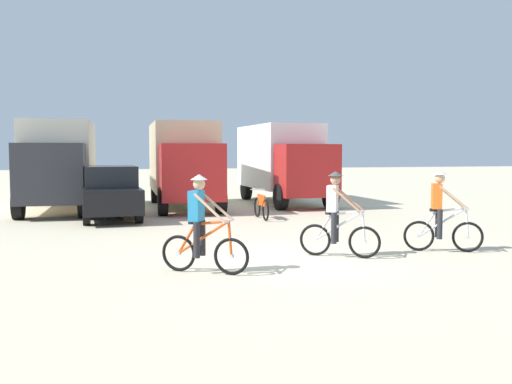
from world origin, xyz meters
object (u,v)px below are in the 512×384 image
Objects in this scene: box_truck_cream_rv at (59,161)px; cyclist_near_camera at (441,214)px; box_truck_avon_van at (283,160)px; sedan_parked at (110,193)px; cyclist_orange_shirt at (201,227)px; bicycle_spare at (261,207)px; supply_crate at (133,210)px; box_truck_tan_camper at (184,160)px; cyclist_cowboy_hat at (337,217)px.

box_truck_cream_rv is 3.73× the size of cyclist_near_camera.
box_truck_avon_van reaches higher than sedan_parked.
box_truck_cream_rv is at bearing 105.91° from cyclist_orange_shirt.
box_truck_avon_van is 3.75× the size of cyclist_near_camera.
bicycle_spare is (-2.36, -5.25, -1.48)m from box_truck_avon_van.
bicycle_spare is 4.21m from supply_crate.
box_truck_avon_van is 10.97× the size of supply_crate.
box_truck_tan_camper is at bearing 110.86° from cyclist_near_camera.
box_truck_tan_camper is 4.38m from supply_crate.
box_truck_tan_camper is (4.70, -0.06, 0.00)m from box_truck_cream_rv.
cyclist_orange_shirt is at bearing -113.14° from box_truck_avon_van.
cyclist_cowboy_hat is (1.82, -11.33, -1.03)m from box_truck_tan_camper.
box_truck_avon_van reaches higher than supply_crate.
supply_crate is at bearing -121.02° from box_truck_tan_camper.
box_truck_tan_camper reaches higher than cyclist_near_camera.
box_truck_cream_rv reaches higher than cyclist_orange_shirt.
sedan_parked is at bearing 120.50° from cyclist_cowboy_hat.
box_truck_avon_van is 5.95m from bicycle_spare.
cyclist_cowboy_hat is at bearing -101.77° from box_truck_avon_van.
sedan_parked is 6.91× the size of supply_crate.
cyclist_cowboy_hat is 6.89m from bicycle_spare.
bicycle_spare is at bearing 108.71° from cyclist_near_camera.
sedan_parked is (-7.19, -4.21, -0.99)m from box_truck_avon_van.
cyclist_orange_shirt is 1.00× the size of cyclist_near_camera.
bicycle_spare is at bearing -12.17° from sedan_parked.
box_truck_cream_rv is 3.73× the size of cyclist_cowboy_hat.
cyclist_cowboy_hat is at bearing -59.50° from sedan_parked.
cyclist_near_camera reaches higher than sedan_parked.
cyclist_near_camera is (4.31, -11.32, -1.03)m from box_truck_tan_camper.
cyclist_orange_shirt is (1.64, -8.78, -0.04)m from sedan_parked.
cyclist_cowboy_hat is at bearing -91.40° from bicycle_spare.
cyclist_near_camera is (9.01, -11.38, -1.03)m from box_truck_cream_rv.
supply_crate is at bearing -54.00° from box_truck_cream_rv.
box_truck_tan_camper reaches higher than bicycle_spare.
box_truck_tan_camper is 12.15m from cyclist_near_camera.
sedan_parked is 8.93m from cyclist_orange_shirt.
box_truck_tan_camper is 1.58× the size of sedan_parked.
cyclist_cowboy_hat is at bearing 15.97° from cyclist_orange_shirt.
box_truck_avon_van is 12.43m from cyclist_cowboy_hat.
sedan_parked is (-2.84, -3.42, -0.99)m from box_truck_tan_camper.
sedan_parked is 0.93m from supply_crate.
box_truck_tan_camper is 11.53m from cyclist_cowboy_hat.
cyclist_cowboy_hat is (4.66, -7.91, -0.04)m from sedan_parked.
bicycle_spare is (6.69, -4.53, -1.48)m from box_truck_cream_rv.
box_truck_avon_van is at bearing 66.86° from cyclist_orange_shirt.
cyclist_cowboy_hat is 2.49m from cyclist_near_camera.
supply_crate is (-0.90, 8.70, -0.53)m from cyclist_orange_shirt.
box_truck_cream_rv is at bearing 118.09° from sedan_parked.
cyclist_orange_shirt is 5.58m from cyclist_near_camera.
supply_crate is (-6.46, -4.29, -1.56)m from box_truck_avon_van.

